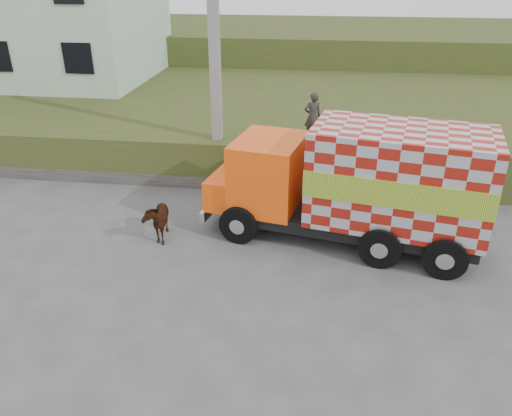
# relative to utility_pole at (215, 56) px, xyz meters

# --- Properties ---
(ground) EXTENTS (120.00, 120.00, 0.00)m
(ground) POSITION_rel_utility_pole_xyz_m (1.00, -4.60, -4.08)
(ground) COLOR #474749
(ground) RESTS_ON ground
(embankment) EXTENTS (40.00, 12.00, 1.50)m
(embankment) POSITION_rel_utility_pole_xyz_m (1.00, 5.40, -3.33)
(embankment) COLOR #2D4A18
(embankment) RESTS_ON ground
(embankment_far) EXTENTS (40.00, 12.00, 3.00)m
(embankment_far) POSITION_rel_utility_pole_xyz_m (1.00, 17.40, -2.58)
(embankment_far) COLOR #2D4A18
(embankment_far) RESTS_ON ground
(retaining_strip) EXTENTS (16.00, 0.50, 0.40)m
(retaining_strip) POSITION_rel_utility_pole_xyz_m (-1.00, -0.40, -3.88)
(retaining_strip) COLOR #595651
(retaining_strip) RESTS_ON ground
(building) EXTENTS (10.00, 8.00, 6.00)m
(building) POSITION_rel_utility_pole_xyz_m (-10.00, 8.40, 0.42)
(building) COLOR #B1CFB4
(building) RESTS_ON embankment
(utility_pole) EXTENTS (1.20, 0.30, 8.00)m
(utility_pole) POSITION_rel_utility_pole_xyz_m (0.00, 0.00, 0.00)
(utility_pole) COLOR gray
(utility_pole) RESTS_ON ground
(cargo_truck) EXTENTS (7.27, 3.56, 3.11)m
(cargo_truck) POSITION_rel_utility_pole_xyz_m (4.26, -3.28, -2.47)
(cargo_truck) COLOR black
(cargo_truck) RESTS_ON ground
(cow) EXTENTS (0.87, 1.41, 1.11)m
(cow) POSITION_rel_utility_pole_xyz_m (-0.89, -3.83, -3.52)
(cow) COLOR #37190D
(cow) RESTS_ON ground
(pedestrian) EXTENTS (0.64, 0.53, 1.51)m
(pedestrian) POSITION_rel_utility_pole_xyz_m (2.97, 0.28, -1.82)
(pedestrian) COLOR #2E2C29
(pedestrian) RESTS_ON embankment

